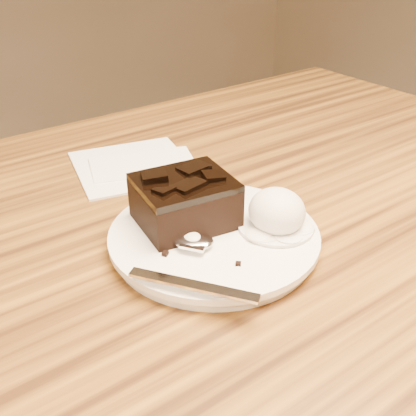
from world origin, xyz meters
TOP-DOWN VIEW (x-y plane):
  - plate at (0.01, -0.01)m, footprint 0.21×0.21m
  - brownie at (-0.00, 0.02)m, footprint 0.10×0.09m
  - ice_cream_scoop at (0.07, -0.04)m, footprint 0.06×0.06m
  - melt_puddle at (0.07, -0.04)m, footprint 0.08×0.08m
  - spoon at (-0.02, -0.02)m, footprint 0.12×0.16m
  - napkin at (0.04, 0.20)m, footprint 0.18×0.18m
  - crumb_a at (-0.05, -0.02)m, footprint 0.01×0.01m
  - crumb_b at (-0.00, -0.07)m, footprint 0.01×0.01m

SIDE VIEW (x-z plane):
  - napkin at x=0.04m, z-range 0.75..0.76m
  - plate at x=0.01m, z-range 0.75..0.77m
  - melt_puddle at x=0.07m, z-range 0.77..0.77m
  - crumb_b at x=0.00m, z-range 0.77..0.77m
  - crumb_a at x=-0.05m, z-range 0.77..0.77m
  - spoon at x=-0.02m, z-range 0.77..0.78m
  - ice_cream_scoop at x=0.07m, z-range 0.76..0.81m
  - brownie at x=0.00m, z-range 0.77..0.81m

